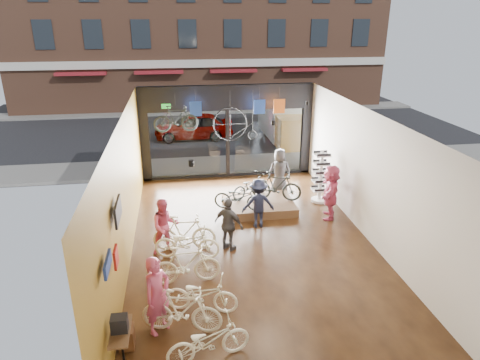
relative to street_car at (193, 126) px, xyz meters
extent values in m
cube|color=black|center=(1.13, -12.00, -0.74)|extent=(7.00, 12.00, 0.04)
cube|color=black|center=(1.13, -12.00, 3.10)|extent=(7.00, 12.00, 0.04)
cube|color=olive|center=(-2.39, -12.00, 1.18)|extent=(0.04, 12.00, 3.80)
cube|color=beige|center=(4.65, -12.00, 1.18)|extent=(0.04, 12.00, 3.80)
cube|color=beige|center=(1.13, -18.02, 1.18)|extent=(7.00, 0.04, 3.80)
cube|color=#198C26|center=(-1.27, -6.12, 2.33)|extent=(0.35, 0.06, 0.18)
cube|color=black|center=(1.13, 3.00, -0.73)|extent=(30.00, 18.00, 0.02)
cube|color=slate|center=(1.13, -4.80, -0.66)|extent=(30.00, 2.40, 0.12)
cube|color=slate|center=(1.13, 7.00, -0.66)|extent=(30.00, 2.00, 0.12)
cube|color=brown|center=(1.13, 9.50, 6.28)|extent=(26.00, 5.00, 14.00)
imported|color=gray|center=(0.00, 0.00, 0.00)|extent=(4.20, 1.69, 1.43)
imported|color=#F4EFCD|center=(-0.53, -16.22, -0.27)|extent=(1.77, 0.92, 0.88)
imported|color=#F4EFCD|center=(-1.01, -15.33, -0.20)|extent=(1.80, 0.91, 1.04)
imported|color=#F4EFCD|center=(-0.56, -14.72, -0.28)|extent=(1.77, 1.00, 0.88)
imported|color=#F4EFCD|center=(-0.87, -13.56, -0.19)|extent=(1.76, 0.54, 1.05)
imported|color=#F4EFCD|center=(-0.80, -12.36, -0.24)|extent=(1.88, 0.93, 0.95)
imported|color=#F4EFCD|center=(-0.86, -11.88, -0.18)|extent=(1.82, 0.63, 1.08)
cube|color=#533922|center=(1.78, -9.51, -0.57)|extent=(2.40, 1.80, 0.30)
imported|color=black|center=(0.99, -10.05, 0.02)|extent=(1.76, 1.09, 0.87)
imported|color=black|center=(2.40, -9.48, 0.10)|extent=(1.79, 1.01, 1.04)
imported|color=black|center=(1.56, -9.06, 0.00)|extent=(1.64, 1.26, 0.83)
imported|color=#CC4C72|center=(-1.50, -15.23, 0.17)|extent=(0.76, 0.76, 1.78)
imported|color=#CC4C72|center=(-1.38, -11.96, 0.10)|extent=(0.92, 0.79, 1.64)
imported|color=#3F3F44|center=(0.40, -12.08, 0.08)|extent=(0.96, 0.91, 1.59)
imported|color=#161C33|center=(1.51, -10.77, 0.09)|extent=(1.05, 0.61, 1.60)
imported|color=#3F3F44|center=(2.80, -8.27, 0.17)|extent=(0.91, 0.64, 1.77)
imported|color=#CC4C72|center=(3.99, -10.47, 0.20)|extent=(1.12, 1.79, 1.84)
imported|color=black|center=(-0.92, -7.80, 2.21)|extent=(1.61, 0.55, 0.95)
cube|color=#1E3F99|center=(-0.16, -6.80, 2.33)|extent=(0.45, 0.03, 0.55)
cube|color=#1E3F99|center=(2.28, -6.80, 2.33)|extent=(0.45, 0.03, 0.55)
cube|color=#CC5919|center=(3.06, -6.80, 2.33)|extent=(0.45, 0.03, 0.55)
camera|label=1|loc=(-0.91, -22.84, 5.63)|focal=32.00mm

